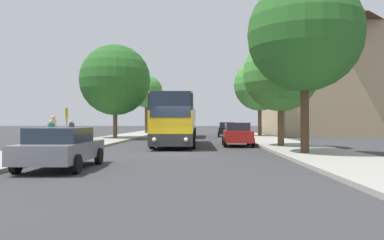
# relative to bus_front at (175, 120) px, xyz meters

# --- Properties ---
(ground_plane) EXTENTS (300.00, 300.00, 0.00)m
(ground_plane) POSITION_rel_bus_front_xyz_m (0.55, -6.86, -1.79)
(ground_plane) COLOR #38383A
(ground_plane) RESTS_ON ground
(sidewalk_left) EXTENTS (4.00, 120.00, 0.15)m
(sidewalk_left) POSITION_rel_bus_front_xyz_m (-6.45, -6.86, -1.72)
(sidewalk_left) COLOR #A39E93
(sidewalk_left) RESTS_ON ground_plane
(sidewalk_right) EXTENTS (4.00, 120.00, 0.15)m
(sidewalk_right) POSITION_rel_bus_front_xyz_m (7.55, -6.86, -1.72)
(sidewalk_right) COLOR #A39E93
(sidewalk_right) RESTS_ON ground_plane
(building_right_background) EXTENTS (15.21, 15.79, 17.44)m
(building_right_background) POSITION_rel_bus_front_xyz_m (18.67, 23.01, 6.93)
(building_right_background) COLOR tan
(building_right_background) RESTS_ON ground_plane
(bus_front) EXTENTS (2.93, 11.43, 3.35)m
(bus_front) POSITION_rel_bus_front_xyz_m (0.00, 0.00, 0.00)
(bus_front) COLOR #2D2D2D
(bus_front) RESTS_ON ground_plane
(bus_middle) EXTENTS (2.97, 10.86, 3.29)m
(bus_middle) POSITION_rel_bus_front_xyz_m (-0.29, 14.70, -0.03)
(bus_middle) COLOR #2D519E
(bus_middle) RESTS_ON ground_plane
(parked_car_left_curb) EXTENTS (2.16, 4.45, 1.42)m
(parked_car_left_curb) POSITION_rel_bus_front_xyz_m (-3.06, -13.22, -1.04)
(parked_car_left_curb) COLOR slate
(parked_car_left_curb) RESTS_ON ground_plane
(parked_car_right_near) EXTENTS (2.01, 4.01, 1.59)m
(parked_car_right_near) POSITION_rel_bus_front_xyz_m (4.24, -0.81, -0.97)
(parked_car_right_near) COLOR red
(parked_car_right_near) RESTS_ON ground_plane
(parked_car_right_far) EXTENTS (2.16, 4.29, 1.62)m
(parked_car_right_far) POSITION_rel_bus_front_xyz_m (4.67, 15.84, -0.96)
(parked_car_right_far) COLOR black
(parked_car_right_far) RESTS_ON ground_plane
(bus_stop_sign) EXTENTS (0.08, 0.45, 2.32)m
(bus_stop_sign) POSITION_rel_bus_front_xyz_m (-5.94, -4.79, -0.20)
(bus_stop_sign) COLOR gray
(bus_stop_sign) RESTS_ON sidewalk_left
(pedestrian_waiting_near) EXTENTS (0.36, 0.36, 1.62)m
(pedestrian_waiting_near) POSITION_rel_bus_front_xyz_m (-6.89, -1.24, -0.83)
(pedestrian_waiting_near) COLOR #23232D
(pedestrian_waiting_near) RESTS_ON sidewalk_left
(pedestrian_waiting_far) EXTENTS (0.36, 0.36, 1.90)m
(pedestrian_waiting_far) POSITION_rel_bus_front_xyz_m (-7.36, -3.16, -0.67)
(pedestrian_waiting_far) COLOR #23232D
(pedestrian_waiting_far) RESTS_ON sidewalk_left
(pedestrian_walking_back) EXTENTS (0.36, 0.36, 1.61)m
(pedestrian_walking_back) POSITION_rel_bus_front_xyz_m (-6.37, -5.94, -0.84)
(pedestrian_walking_back) COLOR #23232D
(pedestrian_walking_back) RESTS_ON sidewalk_left
(tree_left_near) EXTENTS (4.56, 4.56, 8.09)m
(tree_left_near) POSITION_rel_bus_front_xyz_m (-5.89, 26.03, 4.15)
(tree_left_near) COLOR brown
(tree_left_near) RESTS_ON sidewalk_left
(tree_left_far) EXTENTS (6.77, 6.77, 8.91)m
(tree_left_far) POSITION_rel_bus_front_xyz_m (-6.45, 9.61, 3.88)
(tree_left_far) COLOR brown
(tree_left_far) RESTS_ON sidewalk_left
(tree_right_near) EXTENTS (4.77, 4.77, 6.93)m
(tree_right_near) POSITION_rel_bus_front_xyz_m (6.83, -2.37, 2.89)
(tree_right_near) COLOR brown
(tree_right_near) RESTS_ON sidewalk_right
(tree_right_mid) EXTENTS (5.52, 5.52, 8.47)m
(tree_right_mid) POSITION_rel_bus_front_xyz_m (6.80, -7.93, 4.06)
(tree_right_mid) COLOR #47331E
(tree_right_mid) RESTS_ON sidewalk_right
(tree_right_far) EXTENTS (5.68, 5.68, 8.41)m
(tree_right_far) POSITION_rel_bus_front_xyz_m (8.21, 14.92, 3.92)
(tree_right_far) COLOR #513D23
(tree_right_far) RESTS_ON sidewalk_right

